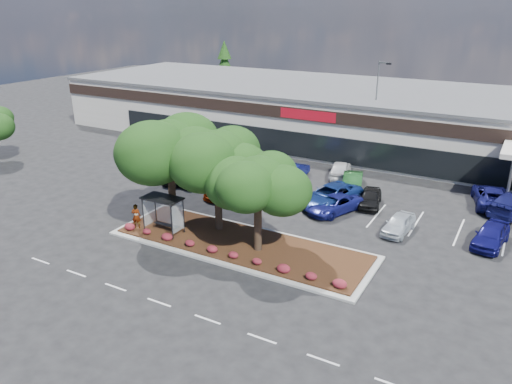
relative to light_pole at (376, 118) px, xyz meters
The scene contains 26 objects.
ground 27.92m from the light_pole, 89.69° to the right, with size 160.00×160.00×0.00m, color black.
retail_store 6.48m from the light_pole, 88.08° to the left, with size 80.40×25.20×6.25m.
landscape_island 24.03m from the light_pole, 94.49° to the right, with size 18.00×6.00×0.26m.
lane_markings 17.71m from the light_pole, 89.97° to the right, with size 33.12×20.06×0.01m.
shrub_row 26.03m from the light_pole, 94.12° to the right, with size 17.00×0.80×0.50m, color maroon, non-canonical shape.
bus_shelter 25.78m from the light_pole, 106.63° to the right, with size 2.75×1.55×2.59m.
island_tree_west 24.36m from the light_pole, 108.80° to the right, with size 7.20×7.20×7.89m, color #133911, non-canonical shape.
island_tree_mid 22.79m from the light_pole, 101.01° to the right, with size 6.60×6.60×7.32m, color #133911, non-canonical shape.
island_tree_east 23.89m from the light_pole, 90.84° to the right, with size 5.80×5.80×6.50m, color #133911, non-canonical shape.
conifer_north_west 35.09m from the light_pole, 148.30° to the left, with size 4.40×4.40×10.00m, color #133911.
person_waiting 27.10m from the light_pole, 110.67° to the right, with size 0.66×0.43×1.81m, color #594C47.
light_pole is the anchor object (origin of this frame).
car_0 20.66m from the light_pole, 132.68° to the right, with size 1.93×4.79×1.63m, color black.
car_1 19.03m from the light_pole, 127.48° to the right, with size 1.50×4.29×1.41m, color #174918.
car_2 18.24m from the light_pole, 115.43° to the right, with size 1.89×4.64×1.35m, color #7B1D02.
car_3 15.59m from the light_pole, 84.16° to the right, with size 2.28×4.94×1.37m, color navy.
car_4 14.29m from the light_pole, 86.78° to the right, with size 2.75×5.95×1.65m, color navy.
car_5 13.43m from the light_pole, 73.83° to the right, with size 1.62×4.04×1.38m, color black.
car_6 18.05m from the light_pole, 67.15° to the right, with size 1.56×3.88×1.32m, color silver.
car_7 20.24m from the light_pole, 50.14° to the right, with size 1.79×4.45×1.52m, color navy.
car_9 14.37m from the light_pole, 146.20° to the right, with size 1.68×4.16×1.42m, color slate.
car_10 11.22m from the light_pole, 116.01° to the right, with size 1.61×4.62×1.52m, color #0E1458.
car_11 11.59m from the light_pole, 122.28° to the right, with size 1.49×4.27×1.41m, color #194324.
car_12 7.85m from the light_pole, 98.12° to the right, with size 1.83×4.55×1.55m, color silver.
car_13 9.77m from the light_pole, 83.82° to the right, with size 1.62×4.65×1.53m, color #18431A.
car_15 14.65m from the light_pole, 31.93° to the right, with size 2.58×5.59×1.55m, color navy.
Camera 1 is at (13.61, -21.73, 15.31)m, focal length 35.00 mm.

